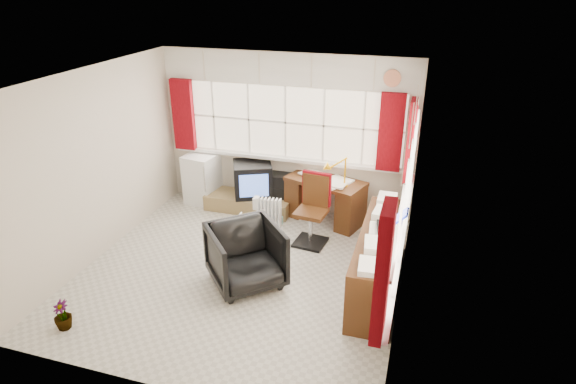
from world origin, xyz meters
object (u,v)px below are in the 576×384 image
at_px(credenza, 379,259).
at_px(crt_tv, 253,179).
at_px(task_chair, 314,206).
at_px(office_chair, 246,256).
at_px(mini_fridge, 202,179).
at_px(desk_lamp, 345,166).
at_px(desk, 325,198).
at_px(tv_bench, 249,203).
at_px(radiator, 269,218).

relative_size(credenza, crt_tv, 2.62).
xyz_separation_m(task_chair, crt_tv, (-1.19, 0.73, -0.03)).
xyz_separation_m(office_chair, credenza, (1.57, 0.39, 0.01)).
bearing_deg(mini_fridge, desk_lamp, -4.90).
relative_size(desk, office_chair, 1.54).
xyz_separation_m(task_chair, mini_fridge, (-2.09, 0.73, -0.13)).
xyz_separation_m(office_chair, crt_tv, (-0.65, 1.99, 0.13)).
distance_m(credenza, tv_bench, 2.75).
bearing_deg(credenza, radiator, 152.05).
bearing_deg(tv_bench, credenza, -33.71).
xyz_separation_m(tv_bench, crt_tv, (0.05, 0.08, 0.39)).
height_order(radiator, crt_tv, crt_tv).
height_order(desk_lamp, office_chair, desk_lamp).
xyz_separation_m(desk_lamp, crt_tv, (-1.52, 0.21, -0.48)).
distance_m(office_chair, credenza, 1.62).
height_order(desk, desk_lamp, desk_lamp).
xyz_separation_m(tv_bench, mini_fridge, (-0.85, 0.08, 0.29)).
bearing_deg(mini_fridge, credenza, -27.08).
distance_m(desk, tv_bench, 1.29).
xyz_separation_m(crt_tv, mini_fridge, (-0.90, 0.00, -0.10)).
bearing_deg(tv_bench, desk_lamp, -4.65).
bearing_deg(crt_tv, credenza, -35.65).
bearing_deg(tv_bench, radiator, -47.41).
height_order(crt_tv, mini_fridge, mini_fridge).
bearing_deg(credenza, desk, 123.60).
distance_m(task_chair, credenza, 1.36).
relative_size(desk_lamp, mini_fridge, 0.55).
bearing_deg(crt_tv, office_chair, -71.82).
xyz_separation_m(desk, credenza, (1.02, -1.53, 0.01)).
bearing_deg(tv_bench, desk, 0.54).
height_order(desk_lamp, radiator, desk_lamp).
relative_size(desk, crt_tv, 1.71).
relative_size(task_chair, office_chair, 1.21).
relative_size(task_chair, crt_tv, 1.35).
bearing_deg(desk_lamp, tv_bench, 175.35).
relative_size(task_chair, mini_fridge, 1.24).
relative_size(desk, mini_fridge, 1.58).
relative_size(tv_bench, mini_fridge, 1.69).
bearing_deg(mini_fridge, radiator, -25.99).
xyz_separation_m(task_chair, tv_bench, (-1.24, 0.65, -0.42)).
distance_m(desk, credenza, 1.84).
bearing_deg(desk, task_chair, -91.66).
distance_m(desk_lamp, crt_tv, 1.61).
distance_m(desk, task_chair, 0.68).
distance_m(tv_bench, mini_fridge, 0.90).
relative_size(office_chair, credenza, 0.43).
height_order(task_chair, tv_bench, task_chair).
height_order(credenza, tv_bench, credenza).
height_order(credenza, crt_tv, credenza).
relative_size(office_chair, radiator, 1.54).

